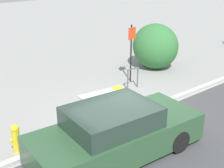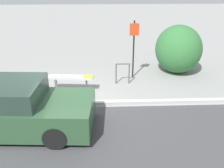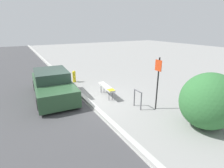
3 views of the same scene
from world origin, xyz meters
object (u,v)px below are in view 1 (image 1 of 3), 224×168
sign_post (131,48)px  fire_hydrant (16,137)px  parked_car_near (116,133)px  bike_rack (133,76)px  bench (102,93)px

sign_post → fire_hydrant: (-5.64, -1.90, -0.98)m
parked_car_near → fire_hydrant: bearing=140.7°
bike_rack → parked_car_near: bearing=-137.7°
bench → sign_post: bearing=33.0°
bike_rack → sign_post: size_ratio=0.36×
bike_rack → fire_hydrant: (-5.16, -1.25, -0.09)m
bench → parked_car_near: size_ratio=0.36×
bike_rack → parked_car_near: 4.44m
bike_rack → sign_post: sign_post is taller
bench → fire_hydrant: bearing=-162.4°
bike_rack → parked_car_near: size_ratio=0.18×
bike_rack → parked_car_near: (-3.29, -2.99, 0.13)m
bike_rack → fire_hydrant: 5.31m
bench → bike_rack: (1.90, 0.57, -0.00)m
bench → bike_rack: bike_rack is taller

